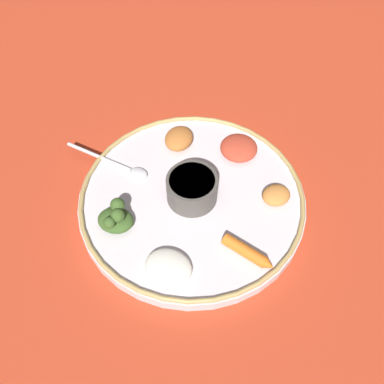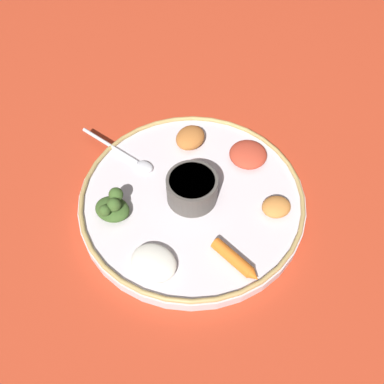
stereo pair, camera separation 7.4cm
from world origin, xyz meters
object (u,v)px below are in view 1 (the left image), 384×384
(center_bowl, at_px, (192,188))
(carrot_near_spoon, at_px, (248,252))
(greens_pile, at_px, (116,218))
(spoon, at_px, (119,165))

(center_bowl, relative_size, carrot_near_spoon, 1.03)
(center_bowl, xyz_separation_m, greens_pile, (-0.01, 0.14, -0.01))
(greens_pile, height_order, carrot_near_spoon, greens_pile)
(greens_pile, relative_size, carrot_near_spoon, 0.91)
(center_bowl, bearing_deg, greens_pile, 93.34)
(carrot_near_spoon, bearing_deg, greens_pile, 54.04)
(center_bowl, distance_m, carrot_near_spoon, 0.15)
(spoon, distance_m, carrot_near_spoon, 0.29)
(center_bowl, xyz_separation_m, carrot_near_spoon, (-0.14, -0.04, -0.02))
(center_bowl, distance_m, greens_pile, 0.14)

